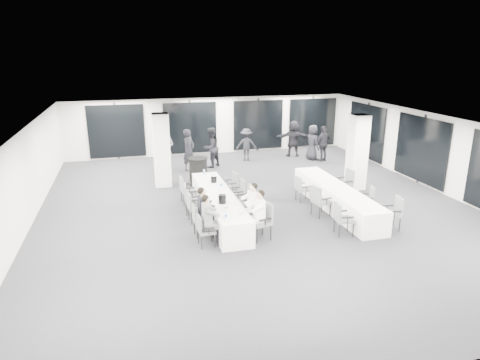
# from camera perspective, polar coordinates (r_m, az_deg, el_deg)

# --- Properties ---
(room) EXTENTS (14.04, 16.04, 2.84)m
(room) POSITION_cam_1_polar(r_m,az_deg,el_deg) (15.22, 4.25, 3.02)
(room) COLOR #26262B
(room) RESTS_ON ground
(column_left) EXTENTS (0.60, 0.60, 2.80)m
(column_left) POSITION_cam_1_polar(r_m,az_deg,el_deg) (16.49, -10.41, 3.93)
(column_left) COLOR white
(column_left) RESTS_ON floor
(column_right) EXTENTS (0.60, 0.60, 2.80)m
(column_right) POSITION_cam_1_polar(r_m,az_deg,el_deg) (16.49, 15.36, 3.59)
(column_right) COLOR white
(column_right) RESTS_ON floor
(banquet_table_main) EXTENTS (0.90, 5.00, 0.75)m
(banquet_table_main) POSITION_cam_1_polar(r_m,az_deg,el_deg) (13.45, -2.85, -3.38)
(banquet_table_main) COLOR white
(banquet_table_main) RESTS_ON floor
(banquet_table_side) EXTENTS (0.90, 5.00, 0.75)m
(banquet_table_side) POSITION_cam_1_polar(r_m,az_deg,el_deg) (14.45, 12.67, -2.33)
(banquet_table_side) COLOR white
(banquet_table_side) RESTS_ON floor
(cocktail_table) EXTENTS (0.78, 0.78, 1.09)m
(cocktail_table) POSITION_cam_1_polar(r_m,az_deg,el_deg) (16.56, -5.59, 1.15)
(cocktail_table) COLOR black
(cocktail_table) RESTS_ON floor
(chair_main_left_near) EXTENTS (0.47, 0.52, 0.88)m
(chair_main_left_near) POSITION_cam_1_polar(r_m,az_deg,el_deg) (11.47, -4.85, -6.45)
(chair_main_left_near) COLOR #4C4E53
(chair_main_left_near) RESTS_ON floor
(chair_main_left_second) EXTENTS (0.49, 0.55, 0.93)m
(chair_main_left_second) POSITION_cam_1_polar(r_m,az_deg,el_deg) (12.05, -5.42, -5.14)
(chair_main_left_second) COLOR #4C4E53
(chair_main_left_second) RESTS_ON floor
(chair_main_left_mid) EXTENTS (0.51, 0.56, 0.93)m
(chair_main_left_mid) POSITION_cam_1_polar(r_m,az_deg,el_deg) (13.04, -6.22, -3.40)
(chair_main_left_mid) COLOR #4C4E53
(chair_main_left_mid) RESTS_ON floor
(chair_main_left_fourth) EXTENTS (0.53, 0.58, 0.98)m
(chair_main_left_fourth) POSITION_cam_1_polar(r_m,az_deg,el_deg) (13.73, -6.72, -2.24)
(chair_main_left_fourth) COLOR #4C4E53
(chair_main_left_fourth) RESTS_ON floor
(chair_main_left_far) EXTENTS (0.50, 0.55, 0.93)m
(chair_main_left_far) POSITION_cam_1_polar(r_m,az_deg,el_deg) (14.66, -7.26, -1.11)
(chair_main_left_far) COLOR #4C4E53
(chair_main_left_far) RESTS_ON floor
(chair_main_right_near) EXTENTS (0.63, 0.66, 1.04)m
(chair_main_right_near) POSITION_cam_1_polar(r_m,az_deg,el_deg) (11.85, 3.07, -5.15)
(chair_main_right_near) COLOR #4C4E53
(chair_main_right_near) RESTS_ON floor
(chair_main_right_second) EXTENTS (0.56, 0.59, 0.94)m
(chair_main_right_second) POSITION_cam_1_polar(r_m,az_deg,el_deg) (12.44, 2.14, -4.31)
(chair_main_right_second) COLOR #4C4E53
(chair_main_right_second) RESTS_ON floor
(chair_main_right_mid) EXTENTS (0.55, 0.60, 1.03)m
(chair_main_right_mid) POSITION_cam_1_polar(r_m,az_deg,el_deg) (13.33, 0.91, -2.60)
(chair_main_right_mid) COLOR #4C4E53
(chair_main_right_mid) RESTS_ON floor
(chair_main_right_fourth) EXTENTS (0.48, 0.54, 0.94)m
(chair_main_right_fourth) POSITION_cam_1_polar(r_m,az_deg,el_deg) (14.19, -0.14, -1.58)
(chair_main_right_fourth) COLOR #4C4E53
(chair_main_right_fourth) RESTS_ON floor
(chair_main_right_far) EXTENTS (0.51, 0.56, 0.91)m
(chair_main_right_far) POSITION_cam_1_polar(r_m,az_deg,el_deg) (15.12, -1.11, -0.45)
(chair_main_right_far) COLOR #4C4E53
(chair_main_right_far) RESTS_ON floor
(chair_side_left_near) EXTENTS (0.54, 0.58, 0.95)m
(chair_side_left_near) POSITION_cam_1_polar(r_m,az_deg,el_deg) (12.41, 13.39, -4.81)
(chair_side_left_near) COLOR #4C4E53
(chair_side_left_near) RESTS_ON floor
(chair_side_left_mid) EXTENTS (0.60, 0.63, 0.99)m
(chair_side_left_mid) POSITION_cam_1_polar(r_m,az_deg,el_deg) (13.63, 10.51, -2.53)
(chair_side_left_mid) COLOR #4C4E53
(chair_side_left_mid) RESTS_ON floor
(chair_side_left_far) EXTENTS (0.47, 0.52, 0.88)m
(chair_side_left_far) POSITION_cam_1_polar(r_m,az_deg,el_deg) (14.89, 8.19, -0.97)
(chair_side_left_far) COLOR #4C4E53
(chair_side_left_far) RESTS_ON floor
(chair_side_right_near) EXTENTS (0.57, 0.61, 0.98)m
(chair_side_right_near) POSITION_cam_1_polar(r_m,az_deg,el_deg) (13.24, 19.82, -3.91)
(chair_side_right_near) COLOR #4C4E53
(chair_side_right_near) RESTS_ON floor
(chair_side_right_mid) EXTENTS (0.53, 0.55, 0.86)m
(chair_side_right_mid) POSITION_cam_1_polar(r_m,az_deg,el_deg) (14.32, 16.72, -2.33)
(chair_side_right_mid) COLOR #4C4E53
(chair_side_right_mid) RESTS_ON floor
(chair_side_right_far) EXTENTS (0.54, 0.60, 1.03)m
(chair_side_right_far) POSITION_cam_1_polar(r_m,az_deg,el_deg) (15.54, 13.93, -0.21)
(chair_side_right_far) COLOR #4C4E53
(chair_side_right_far) RESTS_ON floor
(seated_guest_a) EXTENTS (0.50, 0.38, 1.44)m
(seated_guest_a) POSITION_cam_1_polar(r_m,az_deg,el_deg) (11.38, -4.10, -4.94)
(seated_guest_a) COLOR slate
(seated_guest_a) RESTS_ON floor
(seated_guest_b) EXTENTS (0.50, 0.38, 1.44)m
(seated_guest_b) POSITION_cam_1_polar(r_m,az_deg,el_deg) (11.98, -4.69, -3.80)
(seated_guest_b) COLOR black
(seated_guest_b) RESTS_ON floor
(seated_guest_c) EXTENTS (0.50, 0.38, 1.44)m
(seated_guest_c) POSITION_cam_1_polar(r_m,az_deg,el_deg) (11.70, 2.32, -4.27)
(seated_guest_c) COLOR white
(seated_guest_c) RESTS_ON floor
(seated_guest_d) EXTENTS (0.50, 0.38, 1.44)m
(seated_guest_d) POSITION_cam_1_polar(r_m,az_deg,el_deg) (12.28, 1.44, -3.22)
(seated_guest_d) COLOR white
(seated_guest_d) RESTS_ON floor
(standing_guest_a) EXTENTS (0.95, 0.96, 2.05)m
(standing_guest_a) POSITION_cam_1_polar(r_m,az_deg,el_deg) (18.58, -6.87, 4.37)
(standing_guest_a) COLOR black
(standing_guest_a) RESTS_ON floor
(standing_guest_b) EXTENTS (1.13, 1.06, 2.01)m
(standing_guest_b) POSITION_cam_1_polar(r_m,az_deg,el_deg) (19.03, -3.90, 4.69)
(standing_guest_b) COLOR black
(standing_guest_b) RESTS_ON floor
(standing_guest_c) EXTENTS (1.22, 0.81, 1.73)m
(standing_guest_c) POSITION_cam_1_polar(r_m,az_deg,el_deg) (20.17, 0.86, 5.02)
(standing_guest_c) COLOR black
(standing_guest_c) RESTS_ON floor
(standing_guest_d) EXTENTS (1.27, 1.00, 1.90)m
(standing_guest_d) POSITION_cam_1_polar(r_m,az_deg,el_deg) (20.40, 11.07, 5.09)
(standing_guest_d) COLOR black
(standing_guest_d) RESTS_ON floor
(standing_guest_e) EXTENTS (0.69, 0.98, 1.88)m
(standing_guest_e) POSITION_cam_1_polar(r_m,az_deg,el_deg) (20.59, 9.66, 5.25)
(standing_guest_e) COLOR black
(standing_guest_e) RESTS_ON floor
(standing_guest_f) EXTENTS (1.95, 1.10, 2.00)m
(standing_guest_f) POSITION_cam_1_polar(r_m,az_deg,el_deg) (21.13, 7.12, 5.83)
(standing_guest_f) COLOR black
(standing_guest_f) RESTS_ON floor
(standing_guest_g) EXTENTS (0.98, 0.94, 2.10)m
(standing_guest_g) POSITION_cam_1_polar(r_m,az_deg,el_deg) (18.62, -9.80, 4.35)
(standing_guest_g) COLOR slate
(standing_guest_g) RESTS_ON floor
(standing_guest_h) EXTENTS (0.92, 1.08, 1.91)m
(standing_guest_h) POSITION_cam_1_polar(r_m,az_deg,el_deg) (20.36, 15.56, 4.78)
(standing_guest_h) COLOR white
(standing_guest_h) RESTS_ON floor
(ice_bucket_near) EXTENTS (0.23, 0.23, 0.26)m
(ice_bucket_near) POSITION_cam_1_polar(r_m,az_deg,el_deg) (12.49, -2.39, -2.55)
(ice_bucket_near) COLOR black
(ice_bucket_near) RESTS_ON banquet_table_main
(ice_bucket_far) EXTENTS (0.20, 0.20, 0.23)m
(ice_bucket_far) POSITION_cam_1_polar(r_m,az_deg,el_deg) (14.46, -3.52, 0.13)
(ice_bucket_far) COLOR black
(ice_bucket_far) RESTS_ON banquet_table_main
(water_bottle_a) EXTENTS (0.07, 0.07, 0.21)m
(water_bottle_a) POSITION_cam_1_polar(r_m,az_deg,el_deg) (11.38, -1.89, -4.67)
(water_bottle_a) COLOR silver
(water_bottle_a) RESTS_ON banquet_table_main
(water_bottle_b) EXTENTS (0.08, 0.08, 0.25)m
(water_bottle_b) POSITION_cam_1_polar(r_m,az_deg,el_deg) (13.91, -2.52, -0.52)
(water_bottle_b) COLOR silver
(water_bottle_b) RESTS_ON banquet_table_main
(water_bottle_c) EXTENTS (0.06, 0.06, 0.20)m
(water_bottle_c) POSITION_cam_1_polar(r_m,az_deg,el_deg) (15.35, -4.80, 1.05)
(water_bottle_c) COLOR silver
(water_bottle_c) RESTS_ON banquet_table_main
(plate_a) EXTENTS (0.19, 0.19, 0.03)m
(plate_a) POSITION_cam_1_polar(r_m,az_deg,el_deg) (12.14, -1.84, -3.72)
(plate_a) COLOR white
(plate_a) RESTS_ON banquet_table_main
(plate_b) EXTENTS (0.20, 0.20, 0.03)m
(plate_b) POSITION_cam_1_polar(r_m,az_deg,el_deg) (11.71, 0.19, -4.51)
(plate_b) COLOR white
(plate_b) RESTS_ON banquet_table_main
(plate_c) EXTENTS (0.21, 0.21, 0.03)m
(plate_c) POSITION_cam_1_polar(r_m,az_deg,el_deg) (12.70, -2.22, -2.78)
(plate_c) COLOR white
(plate_c) RESTS_ON banquet_table_main
(wine_glass) EXTENTS (0.08, 0.08, 0.22)m
(wine_glass) POSITION_cam_1_polar(r_m,az_deg,el_deg) (11.55, -0.03, -4.03)
(wine_glass) COLOR silver
(wine_glass) RESTS_ON banquet_table_main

